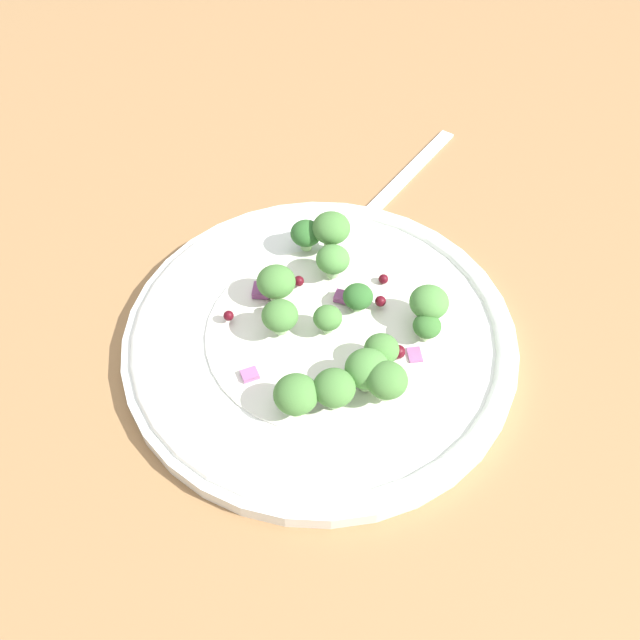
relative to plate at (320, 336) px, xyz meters
The scene contains 29 objects.
ground_plane 4.19cm from the plate, 40.56° to the right, with size 180.00×180.00×2.00cm, color olive.
plate is the anchor object (origin of this frame).
dressing_pool 0.44cm from the plate, 53.13° to the right, with size 16.38×16.38×0.20cm, color white.
broccoli_floret_0 5.90cm from the plate, 77.09° to the left, with size 2.54×2.54×2.57cm.
broccoli_floret_1 4.14cm from the plate, 34.08° to the left, with size 2.20×2.20×2.23cm.
broccoli_floret_2 5.99cm from the plate, 62.76° to the right, with size 2.97×2.97×3.01cm.
broccoli_floret_3 7.71cm from the plate, 56.23° to the right, with size 2.71×2.71×2.74cm.
broccoli_floret_4 3.79cm from the plate, behind, with size 2.56×2.56×2.60cm.
broccoli_floret_5 8.68cm from the plate, 94.67° to the left, with size 2.43×2.43×2.46cm.
broccoli_floret_6 2.13cm from the plate, ahead, with size 2.05×2.05×2.08cm.
broccoli_floret_7 8.66cm from the plate, 81.23° to the left, with size 2.92×2.92×2.96cm.
broccoli_floret_8 8.13cm from the plate, ahead, with size 2.79×2.79×2.82cm.
broccoli_floret_9 5.02cm from the plate, 133.21° to the left, with size 2.84×2.84×2.87cm.
broccoli_floret_10 6.69cm from the plate, 84.32° to the right, with size 2.77×2.77×2.81cm.
broccoli_floret_11 5.45cm from the plate, 37.14° to the right, with size 2.39×2.39×2.42cm.
broccoli_floret_12 7.70cm from the plate, ahead, with size 1.99×1.99×2.02cm.
broccoli_floret_13 7.12cm from the plate, 105.79° to the right, with size 2.94×2.94×2.97cm.
cranberry_0 6.00cm from the plate, 26.31° to the right, with size 0.99×0.99×0.99cm, color #4C0A14.
cranberry_1 3.97cm from the plate, 153.64° to the left, with size 0.97×0.97×0.97cm, color #4C0A14.
cranberry_2 4.72cm from the plate, 107.67° to the left, with size 0.81×0.81×0.81cm, color #4C0A14.
cranberry_3 6.72cm from the plate, 169.73° to the left, with size 0.76×0.76×0.76cm, color #4C0A14.
cranberry_4 6.79cm from the plate, 41.99° to the left, with size 0.75×0.75×0.75cm, color #4C0A14.
cranberry_5 5.09cm from the plate, 24.06° to the left, with size 0.81×0.81×0.81cm, color #4C0A14.
onion_bit_0 3.54cm from the plate, 56.44° to the left, with size 1.35×0.96×0.51cm, color #843D75.
onion_bit_1 7.05cm from the plate, 22.80° to the right, with size 1.26×0.95×0.31cm, color #A35B93.
onion_bit_2 6.19cm from the plate, 102.75° to the right, with size 1.02×0.89×0.54cm, color #A35B93.
onion_bit_3 5.77cm from the plate, 137.71° to the left, with size 1.34×1.22×0.51cm, color #843D75.
onion_bit_4 6.19cm from the plate, 143.57° to the right, with size 0.94×1.13×0.41cm, color #A35B93.
fork 17.70cm from the plate, 67.03° to the left, with size 12.93×15.72×0.50cm.
Camera 1 is at (-4.31, -28.58, 40.79)cm, focal length 39.40 mm.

